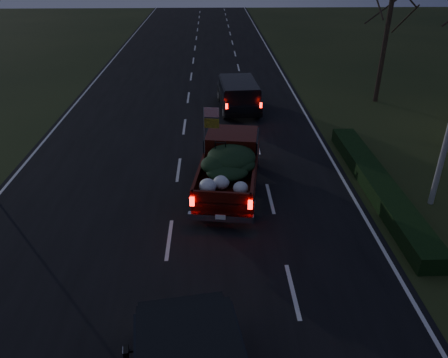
{
  "coord_description": "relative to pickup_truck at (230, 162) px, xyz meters",
  "views": [
    {
      "loc": [
        1.42,
        -11.58,
        8.42
      ],
      "look_at": [
        1.83,
        1.7,
        1.3
      ],
      "focal_mm": 35.0,
      "sensor_mm": 36.0,
      "label": 1
    }
  ],
  "objects": [
    {
      "name": "pickup_truck",
      "position": [
        0.0,
        0.0,
        0.0
      ],
      "size": [
        2.84,
        5.76,
        2.9
      ],
      "rotation": [
        0.0,
        0.0,
        -0.14
      ],
      "color": "#3D0E08",
      "rests_on": "ground"
    },
    {
      "name": "ground",
      "position": [
        -2.1,
        -3.45,
        -1.09
      ],
      "size": [
        120.0,
        120.0,
        0.0
      ],
      "primitive_type": "plane",
      "color": "black",
      "rests_on": "ground"
    },
    {
      "name": "bare_tree_far",
      "position": [
        9.4,
        10.55,
        4.14
      ],
      "size": [
        3.6,
        3.6,
        7.0
      ],
      "color": "black",
      "rests_on": "ground"
    },
    {
      "name": "lead_suv",
      "position": [
        0.89,
        9.18,
        -0.03
      ],
      "size": [
        2.34,
        4.96,
        1.39
      ],
      "rotation": [
        0.0,
        0.0,
        0.07
      ],
      "color": "black",
      "rests_on": "ground"
    },
    {
      "name": "hedge_row",
      "position": [
        5.7,
        -0.45,
        -0.79
      ],
      "size": [
        1.0,
        10.0,
        0.6
      ],
      "primitive_type": "cube",
      "color": "black",
      "rests_on": "ground"
    },
    {
      "name": "road_asphalt",
      "position": [
        -2.1,
        -3.45,
        -1.08
      ],
      "size": [
        14.0,
        120.0,
        0.02
      ],
      "primitive_type": "cube",
      "color": "black",
      "rests_on": "ground"
    }
  ]
}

